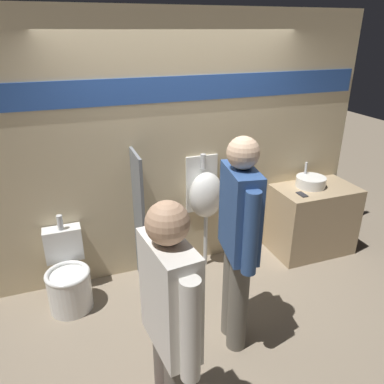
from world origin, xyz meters
The scene contains 10 objects.
ground_plane centered at (0.00, 0.00, 0.00)m, with size 16.00×16.00×0.00m, color gray.
display_wall centered at (0.00, 0.60, 1.36)m, with size 4.18×0.07×2.70m.
sink_counter centered at (1.57, 0.28, 0.41)m, with size 0.94×0.58×0.82m.
sink_basin centered at (1.52, 0.34, 0.88)m, with size 0.34×0.34×0.26m.
cell_phone centered at (1.29, 0.17, 0.83)m, with size 0.07×0.14×0.01m.
divider_near_counter centered at (-0.50, 0.35, 0.72)m, with size 0.03×0.43×1.45m.
urinal_near_counter centered at (0.25, 0.43, 0.87)m, with size 0.37×0.29×1.30m.
toilet centered at (-1.24, 0.25, 0.29)m, with size 0.42×0.59×0.87m.
person_in_vest centered at (0.06, -0.71, 1.01)m, with size 0.27×0.63×1.82m.
person_with_lanyard centered at (-0.69, -1.38, 0.96)m, with size 0.24×0.60×1.74m.
Camera 1 is at (-1.14, -2.95, 2.50)m, focal length 35.00 mm.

